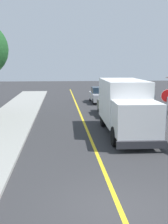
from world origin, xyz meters
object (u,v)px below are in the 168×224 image
Objects in this scene: parked_car_mid at (99,95)px; box_truck at (125,104)px; parked_car_near at (111,105)px; parked_van_across at (142,104)px; stop_sign at (167,102)px.

box_truck is at bearing -91.65° from parked_car_mid.
parked_car_near is at bearing 87.03° from box_truck.
stop_sign is (-0.37, -6.39, 1.06)m from parked_van_across.
parked_car_near is 7.17m from parked_car_mid.
box_truck is 1.64× the size of parked_van_across.
parked_car_near is (0.33, 6.32, -0.97)m from box_truck.
parked_car_mid is at bearing 99.49° from stop_sign.
box_truck is 7.19m from parked_van_across.
box_truck is 2.63m from stop_sign.
parked_van_across is at bearing 86.70° from stop_sign.
parked_car_near is 6.74m from stop_sign.
parked_car_mid and parked_van_across have the same top height.
parked_car_near is 2.68m from parked_van_across.
box_truck is 1.64× the size of parked_car_mid.
parked_car_near is at bearing -176.91° from parked_van_across.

